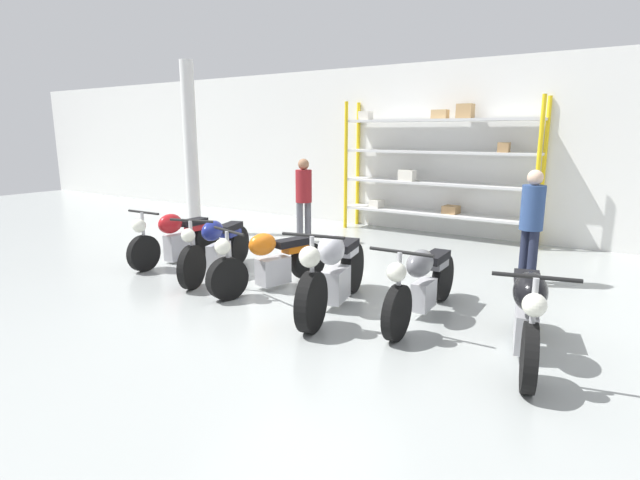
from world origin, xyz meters
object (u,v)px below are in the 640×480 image
at_px(motorcycle_red, 176,238).
at_px(shelving_rack, 435,165).
at_px(motorcycle_grey, 422,281).
at_px(motorcycle_black, 528,312).
at_px(person_browsing, 532,218).
at_px(motorcycle_silver, 334,272).
at_px(motorcycle_orange, 269,262).
at_px(person_near_rack, 304,194).
at_px(motorcycle_blue, 217,246).

bearing_deg(motorcycle_red, shelving_rack, 146.26).
distance_m(motorcycle_red, motorcycle_grey, 4.48).
distance_m(motorcycle_grey, motorcycle_black, 1.33).
bearing_deg(person_browsing, motorcycle_grey, 21.44).
bearing_deg(motorcycle_black, motorcycle_silver, -106.72).
relative_size(motorcycle_orange, motorcycle_black, 0.99).
height_order(motorcycle_red, motorcycle_black, motorcycle_black).
bearing_deg(person_near_rack, motorcycle_silver, 159.43).
xyz_separation_m(motorcycle_black, person_near_rack, (-4.84, 3.12, 0.50)).
xyz_separation_m(shelving_rack, motorcycle_blue, (-1.65, -4.71, -1.03)).
height_order(shelving_rack, motorcycle_grey, shelving_rack).
relative_size(motorcycle_black, person_near_rack, 1.17).
bearing_deg(person_browsing, shelving_rack, -96.13).
distance_m(motorcycle_grey, person_near_rack, 4.50).
relative_size(motorcycle_blue, motorcycle_grey, 0.97).
bearing_deg(motorcycle_red, motorcycle_orange, 80.25).
bearing_deg(person_browsing, motorcycle_silver, 5.01).
bearing_deg(motorcycle_grey, motorcycle_black, 68.34).
bearing_deg(motorcycle_silver, motorcycle_orange, -112.82).
bearing_deg(motorcycle_blue, motorcycle_silver, 65.00).
relative_size(motorcycle_orange, motorcycle_silver, 0.88).
relative_size(motorcycle_red, person_browsing, 1.19).
height_order(person_browsing, person_near_rack, person_near_rack).
distance_m(motorcycle_silver, motorcycle_black, 2.27).
relative_size(motorcycle_grey, motorcycle_black, 1.10).
height_order(motorcycle_red, person_near_rack, person_near_rack).
relative_size(motorcycle_black, person_browsing, 1.17).
bearing_deg(shelving_rack, motorcycle_silver, -82.53).
xyz_separation_m(motorcycle_blue, motorcycle_grey, (3.33, -0.01, 0.01)).
xyz_separation_m(motorcycle_red, motorcycle_silver, (3.46, -0.52, 0.06)).
bearing_deg(motorcycle_orange, motorcycle_red, -82.68).
xyz_separation_m(motorcycle_orange, motorcycle_black, (3.46, -0.34, 0.08)).
bearing_deg(motorcycle_blue, motorcycle_grey, 72.98).
xyz_separation_m(motorcycle_grey, person_near_rack, (-3.59, 2.67, 0.51)).
xyz_separation_m(motorcycle_blue, motorcycle_black, (4.59, -0.46, 0.02)).
relative_size(motorcycle_blue, motorcycle_silver, 0.94).
bearing_deg(shelving_rack, motorcycle_black, -60.45).
bearing_deg(motorcycle_blue, motorcycle_orange, 67.03).
relative_size(shelving_rack, motorcycle_grey, 1.94).
height_order(motorcycle_orange, person_browsing, person_browsing).
distance_m(motorcycle_silver, motorcycle_grey, 1.07).
height_order(shelving_rack, motorcycle_red, shelving_rack).
bearing_deg(motorcycle_orange, motorcycle_silver, 95.03).
distance_m(shelving_rack, motorcycle_grey, 5.11).
xyz_separation_m(motorcycle_red, person_near_rack, (0.89, 2.47, 0.55)).
xyz_separation_m(motorcycle_blue, person_near_rack, (-0.25, 2.66, 0.52)).
relative_size(motorcycle_red, motorcycle_silver, 0.90).
bearing_deg(motorcycle_orange, person_browsing, 142.40).
relative_size(shelving_rack, person_near_rack, 2.49).
height_order(shelving_rack, motorcycle_blue, shelving_rack).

